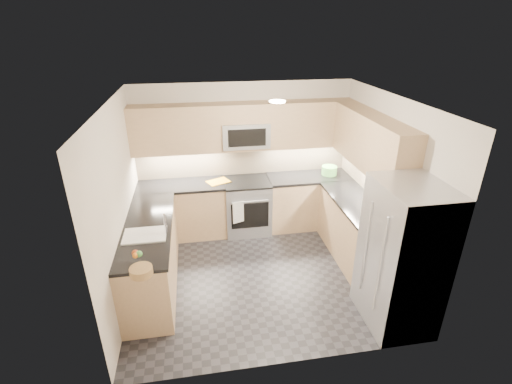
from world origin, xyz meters
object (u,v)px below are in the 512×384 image
at_px(refrigerator, 402,257).
at_px(utensil_bowl, 329,170).
at_px(gas_range, 247,206).
at_px(cutting_board, 218,182).
at_px(microwave, 245,134).
at_px(fruit_basket, 141,271).

bearing_deg(refrigerator, utensil_bowl, 90.06).
height_order(gas_range, cutting_board, cutting_board).
bearing_deg(refrigerator, cutting_board, 128.17).
bearing_deg(microwave, utensil_bowl, -3.65).
relative_size(microwave, utensil_bowl, 2.91).
bearing_deg(fruit_basket, refrigerator, -2.06).
height_order(gas_range, utensil_bowl, utensil_bowl).
xyz_separation_m(utensil_bowl, cutting_board, (-1.92, -0.01, -0.07)).
bearing_deg(cutting_board, gas_range, -2.81).
distance_m(microwave, cutting_board, 0.90).
height_order(gas_range, fruit_basket, fruit_basket).
bearing_deg(utensil_bowl, microwave, 176.35).
relative_size(utensil_bowl, fruit_basket, 1.09).
bearing_deg(gas_range, utensil_bowl, 1.29).
bearing_deg(gas_range, cutting_board, 177.19).
relative_size(microwave, cutting_board, 2.14).
height_order(refrigerator, cutting_board, refrigerator).
height_order(refrigerator, fruit_basket, refrigerator).
xyz_separation_m(gas_range, fruit_basket, (-1.45, -2.32, 0.53)).
distance_m(refrigerator, utensil_bowl, 2.46).
relative_size(gas_range, utensil_bowl, 3.49).
bearing_deg(fruit_basket, microwave, 59.26).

